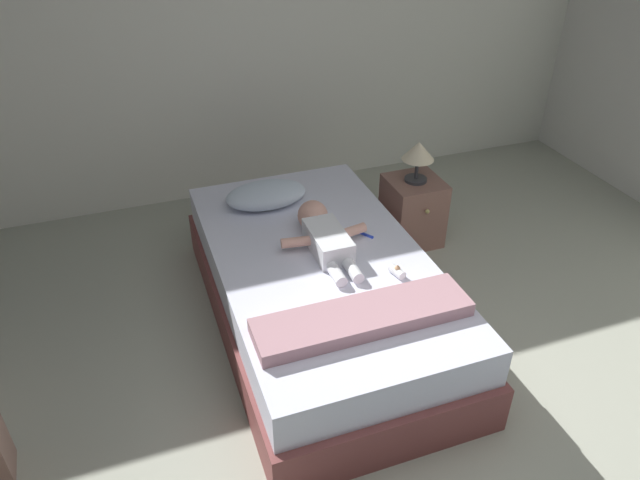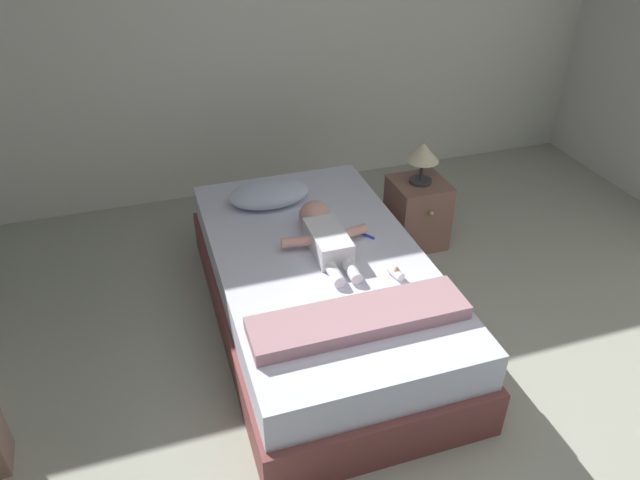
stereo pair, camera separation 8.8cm
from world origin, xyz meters
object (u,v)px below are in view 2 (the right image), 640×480
object	(u,v)px
pillow	(269,194)
nightstand	(417,212)
toothbrush	(363,234)
baby	(324,234)
baby_bottle	(396,273)
lamp	(423,154)
bed	(320,291)

from	to	relation	value
pillow	nightstand	xyz separation A→B (m)	(1.05, -0.00, -0.33)
toothbrush	pillow	bearing A→B (deg)	129.95
pillow	toothbrush	size ratio (longest dim) A/B	3.85
baby	nightstand	world-z (taller)	baby
nightstand	baby_bottle	bearing A→B (deg)	-122.50
toothbrush	nightstand	size ratio (longest dim) A/B	0.28
baby	baby_bottle	world-z (taller)	baby
lamp	baby_bottle	distance (m)	1.14
bed	baby	world-z (taller)	baby
pillow	nightstand	world-z (taller)	pillow
bed	lamp	size ratio (longest dim) A/B	7.33
baby	lamp	size ratio (longest dim) A/B	2.38
nightstand	pillow	bearing A→B (deg)	179.87
pillow	baby	size ratio (longest dim) A/B	0.75
toothbrush	bed	bearing A→B (deg)	-158.10
nightstand	bed	bearing A→B (deg)	-145.49
toothbrush	lamp	world-z (taller)	lamp
pillow	bed	bearing A→B (deg)	-78.40
bed	toothbrush	xyz separation A→B (m)	(0.30, 0.12, 0.26)
baby	lamp	world-z (taller)	lamp
pillow	toothbrush	xyz separation A→B (m)	(0.43, -0.52, -0.06)
pillow	lamp	world-z (taller)	lamp
pillow	baby	distance (m)	0.58
pillow	baby_bottle	world-z (taller)	pillow
lamp	baby_bottle	xyz separation A→B (m)	(-0.60, -0.95, -0.17)
toothbrush	baby	bearing A→B (deg)	-172.73
pillow	nightstand	bearing A→B (deg)	-0.13
baby	toothbrush	bearing A→B (deg)	7.27
baby	lamp	bearing A→B (deg)	32.08
pillow	baby_bottle	xyz separation A→B (m)	(0.45, -0.95, -0.05)
bed	baby	size ratio (longest dim) A/B	3.08
toothbrush	baby_bottle	distance (m)	0.44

